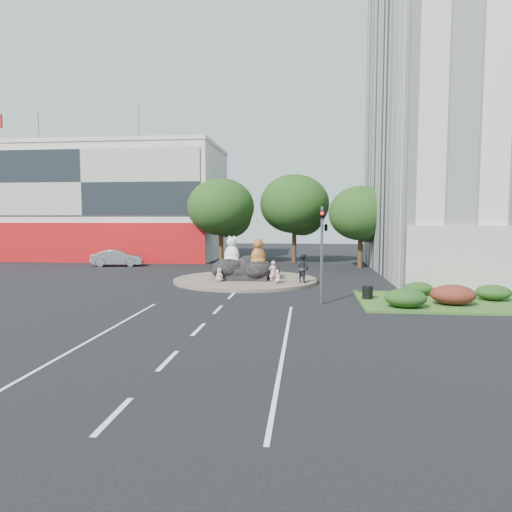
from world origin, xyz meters
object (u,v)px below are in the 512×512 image
(cat_tabby, at_px, (258,252))
(kitten_white, at_px, (277,276))
(pedestrian_dark, at_px, (303,268))
(litter_bin, at_px, (368,292))
(parked_car, at_px, (118,258))
(kitten_calico, at_px, (220,274))
(pedestrian_pink, at_px, (273,273))
(cat_white, at_px, (232,250))

(cat_tabby, relative_size, kitten_white, 2.31)
(pedestrian_dark, relative_size, litter_bin, 2.76)
(pedestrian_dark, distance_m, parked_car, 20.14)
(kitten_calico, relative_size, kitten_white, 1.10)
(pedestrian_dark, bearing_deg, pedestrian_pink, 76.75)
(cat_tabby, bearing_deg, litter_bin, -68.47)
(cat_white, xyz_separation_m, kitten_white, (3.31, -1.85, -1.53))
(cat_white, distance_m, litter_bin, 11.21)
(pedestrian_pink, bearing_deg, litter_bin, 115.19)
(cat_white, height_order, litter_bin, cat_white)
(cat_white, xyz_separation_m, kitten_calico, (-0.52, -1.91, -1.49))
(pedestrian_pink, height_order, pedestrian_dark, pedestrian_dark)
(cat_tabby, distance_m, litter_bin, 9.45)
(cat_tabby, xyz_separation_m, pedestrian_dark, (3.08, -1.25, -0.94))
(cat_tabby, distance_m, pedestrian_dark, 3.46)
(pedestrian_dark, bearing_deg, kitten_white, 47.27)
(cat_white, relative_size, litter_bin, 3.09)
(cat_tabby, relative_size, pedestrian_dark, 1.04)
(kitten_white, bearing_deg, litter_bin, -76.91)
(pedestrian_dark, distance_m, litter_bin, 6.41)
(pedestrian_pink, relative_size, litter_bin, 2.21)
(cat_tabby, xyz_separation_m, parked_car, (-14.13, 9.21, -1.33))
(pedestrian_pink, bearing_deg, kitten_white, -126.42)
(cat_tabby, xyz_separation_m, litter_bin, (6.58, -6.57, -1.63))
(cat_white, xyz_separation_m, pedestrian_dark, (5.02, -1.76, -1.01))
(parked_car, distance_m, litter_bin, 26.04)
(cat_tabby, bearing_deg, parked_car, 123.39)
(cat_tabby, height_order, parked_car, cat_tabby)
(kitten_white, height_order, parked_car, parked_car)
(kitten_white, distance_m, pedestrian_pink, 1.18)
(kitten_white, relative_size, litter_bin, 1.25)
(litter_bin, bearing_deg, parked_car, 142.69)
(cat_white, distance_m, pedestrian_dark, 5.42)
(kitten_calico, bearing_deg, kitten_white, 38.04)
(parked_car, bearing_deg, kitten_white, -134.51)
(cat_tabby, relative_size, litter_bin, 2.88)
(kitten_calico, xyz_separation_m, parked_car, (-11.67, 10.61, 0.09))
(cat_tabby, bearing_deg, kitten_calico, -173.85)
(cat_tabby, distance_m, pedestrian_pink, 2.96)
(kitten_white, distance_m, litter_bin, 7.38)
(cat_tabby, xyz_separation_m, pedestrian_pink, (1.20, -2.46, -1.13))
(pedestrian_dark, height_order, parked_car, pedestrian_dark)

